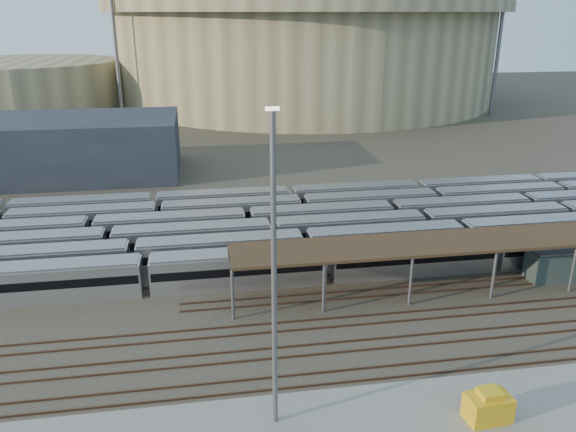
% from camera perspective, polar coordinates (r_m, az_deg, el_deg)
% --- Properties ---
extents(ground, '(420.00, 420.00, 0.00)m').
position_cam_1_polar(ground, '(53.21, 3.31, -10.37)').
color(ground, '#383026').
rests_on(ground, ground).
extents(subway_trains, '(119.73, 23.90, 3.60)m').
position_cam_1_polar(subway_trains, '(68.85, 0.22, -1.36)').
color(subway_trains, silver).
rests_on(subway_trains, ground).
extents(inspection_shed, '(60.30, 6.00, 5.30)m').
position_cam_1_polar(inspection_shed, '(62.45, 22.72, -2.15)').
color(inspection_shed, slate).
rests_on(inspection_shed, ground).
extents(empty_tracks, '(170.00, 9.62, 0.18)m').
position_cam_1_polar(empty_tracks, '(49.03, 4.59, -13.18)').
color(empty_tracks, '#4C3323').
rests_on(empty_tracks, ground).
extents(stadium, '(124.00, 124.00, 32.50)m').
position_cam_1_polar(stadium, '(188.40, 1.70, 16.80)').
color(stadium, '#9B9069').
rests_on(stadium, ground).
extents(secondary_arena, '(56.00, 56.00, 14.00)m').
position_cam_1_polar(secondary_arena, '(182.78, -25.48, 11.85)').
color(secondary_arena, '#9B9069').
rests_on(secondary_arena, ground).
extents(service_building, '(42.00, 20.00, 10.00)m').
position_cam_1_polar(service_building, '(105.08, -22.71, 6.42)').
color(service_building, '#1E232D').
rests_on(service_building, ground).
extents(floodlight_0, '(4.00, 1.00, 38.40)m').
position_cam_1_polar(floodlight_0, '(156.15, -17.18, 16.85)').
color(floodlight_0, slate).
rests_on(floodlight_0, ground).
extents(floodlight_2, '(4.00, 1.00, 38.40)m').
position_cam_1_polar(floodlight_2, '(165.67, 20.72, 16.61)').
color(floodlight_2, slate).
rests_on(floodlight_2, ground).
extents(floodlight_3, '(4.00, 1.00, 38.40)m').
position_cam_1_polar(floodlight_3, '(204.87, -9.57, 17.97)').
color(floodlight_3, slate).
rests_on(floodlight_3, ground).
extents(yard_light_pole, '(0.81, 0.36, 21.65)m').
position_cam_1_polar(yard_light_pole, '(35.43, -1.43, -6.40)').
color(yard_light_pole, slate).
rests_on(yard_light_pole, apron).
extents(yellow_equipment, '(3.17, 2.13, 1.89)m').
position_cam_1_polar(yellow_equipment, '(43.24, 19.64, -17.86)').
color(yellow_equipment, gold).
rests_on(yellow_equipment, apron).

